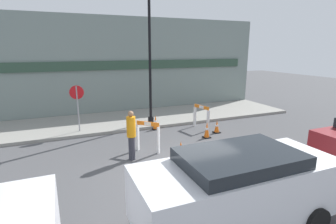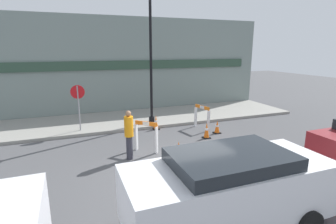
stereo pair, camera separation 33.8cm
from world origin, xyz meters
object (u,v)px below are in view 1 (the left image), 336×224
at_px(streetlamp_post, 150,39).
at_px(person_worker, 131,134).
at_px(stop_sign, 77,101).
at_px(parked_car_1, 238,185).

relative_size(streetlamp_post, person_worker, 3.72).
xyz_separation_m(stop_sign, parked_car_1, (2.58, -7.83, -0.55)).
relative_size(person_worker, parked_car_1, 0.39).
distance_m(streetlamp_post, stop_sign, 4.34).
xyz_separation_m(streetlamp_post, stop_sign, (-3.43, -0.23, -2.66)).
distance_m(streetlamp_post, parked_car_1, 8.71).
xyz_separation_m(streetlamp_post, parked_car_1, (-0.85, -8.06, -3.21)).
bearing_deg(parked_car_1, stop_sign, 108.22).
distance_m(stop_sign, parked_car_1, 8.26).
bearing_deg(streetlamp_post, parked_car_1, -96.05).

